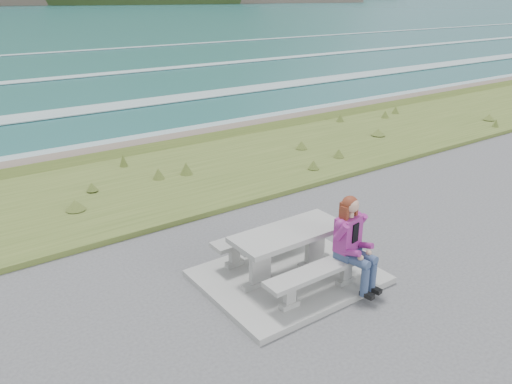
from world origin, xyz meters
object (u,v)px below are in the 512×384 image
picnic_table (289,241)px  bench_landward (319,274)px  bench_seaward (262,237)px  seated_woman (355,256)px

picnic_table → bench_landward: picnic_table is taller
picnic_table → bench_seaward: (0.00, 0.70, -0.23)m
picnic_table → bench_seaward: picnic_table is taller
bench_landward → seated_woman: 0.61m
seated_woman → picnic_table: bearing=114.9°
picnic_table → seated_woman: bearing=-55.5°
picnic_table → seated_woman: seated_woman is taller
bench_landward → bench_seaward: (0.00, 1.40, 0.00)m
bench_seaward → picnic_table: bearing=-90.0°
bench_landward → seated_woman: bearing=-13.0°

